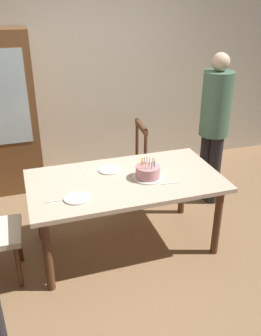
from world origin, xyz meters
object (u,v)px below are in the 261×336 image
at_px(dining_table, 125,187).
at_px(person_guest, 214,122).
at_px(plate_near_celebrant, 77,198).
at_px(plate_far_side, 110,170).
at_px(chair_spindle_back, 126,166).
at_px(birthday_cake, 148,172).

bearing_deg(dining_table, person_guest, 24.56).
bearing_deg(plate_near_celebrant, dining_table, 23.96).
xyz_separation_m(plate_far_side, person_guest, (1.27, 0.33, 0.24)).
relative_size(dining_table, plate_near_celebrant, 7.87).
distance_m(dining_table, plate_near_celebrant, 0.53).
relative_size(chair_spindle_back, person_guest, 0.56).
xyz_separation_m(birthday_cake, plate_near_celebrant, (-0.67, -0.17, -0.05)).
bearing_deg(dining_table, birthday_cake, -13.25).
relative_size(plate_far_side, person_guest, 0.13).
xyz_separation_m(dining_table, birthday_cake, (0.20, -0.05, 0.14)).
relative_size(birthday_cake, chair_spindle_back, 0.29).
distance_m(birthday_cake, chair_spindle_back, 0.90).
bearing_deg(dining_table, plate_far_side, 112.25).
bearing_deg(person_guest, birthday_cake, -149.21).
distance_m(plate_near_celebrant, person_guest, 1.84).
relative_size(dining_table, chair_spindle_back, 1.82).
height_order(dining_table, plate_near_celebrant, plate_near_celebrant).
height_order(dining_table, person_guest, person_guest).
xyz_separation_m(dining_table, plate_near_celebrant, (-0.48, -0.21, 0.09)).
bearing_deg(plate_far_side, chair_spindle_back, 59.33).
height_order(plate_far_side, person_guest, person_guest).
relative_size(dining_table, plate_far_side, 7.87).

